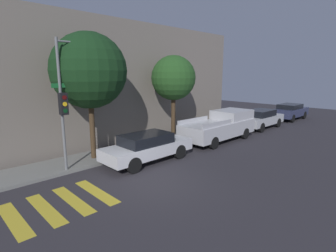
{
  "coord_description": "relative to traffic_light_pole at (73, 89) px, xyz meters",
  "views": [
    {
      "loc": [
        -6.38,
        -7.47,
        4.26
      ],
      "look_at": [
        2.9,
        2.1,
        1.6
      ],
      "focal_mm": 28.0,
      "sensor_mm": 36.0,
      "label": 1
    }
  ],
  "objects": [
    {
      "name": "sidewalk",
      "position": [
        1.49,
        0.91,
        -3.57
      ],
      "size": [
        26.0,
        2.16,
        0.14
      ],
      "primitive_type": "cube",
      "color": "slate",
      "rests_on": "ground"
    },
    {
      "name": "pickup_truck",
      "position": [
        9.19,
        -1.27,
        -2.69
      ],
      "size": [
        5.61,
        2.11,
        1.86
      ],
      "color": "#BCBCC1",
      "rests_on": "ground"
    },
    {
      "name": "traffic_light_pole",
      "position": [
        0.0,
        0.0,
        0.0
      ],
      "size": [
        2.7,
        0.56,
        5.7
      ],
      "color": "slate",
      "rests_on": "ground"
    },
    {
      "name": "tree_near_corner",
      "position": [
        1.18,
        0.75,
        0.75
      ],
      "size": [
        3.57,
        3.57,
        6.19
      ],
      "color": "#42301E",
      "rests_on": "ground"
    },
    {
      "name": "ground_plane",
      "position": [
        1.49,
        -3.37,
        -3.64
      ],
      "size": [
        60.0,
        60.0,
        0.0
      ],
      "primitive_type": "plane",
      "color": "#2D2B30"
    },
    {
      "name": "sedan_near_corner",
      "position": [
        2.99,
        -1.27,
        -2.88
      ],
      "size": [
        4.66,
        1.75,
        1.41
      ],
      "color": "silver",
      "rests_on": "ground"
    },
    {
      "name": "building_row",
      "position": [
        1.49,
        5.39,
        0.06
      ],
      "size": [
        26.0,
        6.0,
        7.4
      ],
      "primitive_type": "cube",
      "color": "slate",
      "rests_on": "ground"
    },
    {
      "name": "sedan_middle",
      "position": [
        14.63,
        -1.27,
        -2.85
      ],
      "size": [
        4.56,
        1.8,
        1.48
      ],
      "color": "#B7BABF",
      "rests_on": "ground"
    },
    {
      "name": "sedan_far_end",
      "position": [
        20.44,
        -1.27,
        -2.84
      ],
      "size": [
        4.57,
        1.84,
        1.48
      ],
      "color": "#2D3351",
      "rests_on": "ground"
    },
    {
      "name": "crosswalk",
      "position": [
        -1.9,
        -2.57,
        -3.64
      ],
      "size": [
        3.16,
        2.6,
        0.0
      ],
      "color": "gold",
      "rests_on": "ground"
    },
    {
      "name": "tree_midblock",
      "position": [
        6.82,
        0.75,
        0.35
      ],
      "size": [
        2.76,
        2.76,
        5.4
      ],
      "color": "#42301E",
      "rests_on": "ground"
    }
  ]
}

